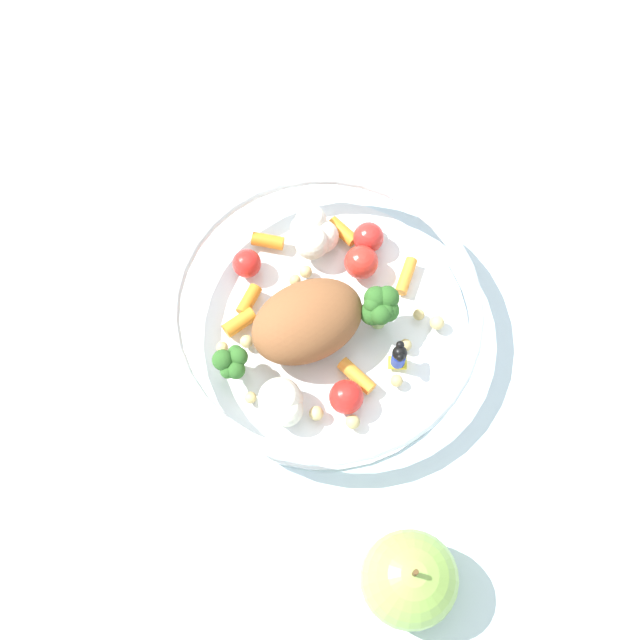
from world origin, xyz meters
TOP-DOWN VIEW (x-y plane):
  - ground_plane at (0.00, 0.00)m, footprint 2.40×2.40m
  - food_container at (-0.02, 0.01)m, footprint 0.25×0.25m
  - loose_apple at (-0.21, 0.08)m, footprint 0.07×0.07m

SIDE VIEW (x-z plane):
  - ground_plane at x=0.00m, z-range 0.00..0.00m
  - food_container at x=-0.02m, z-range 0.00..0.06m
  - loose_apple at x=-0.21m, z-range -0.01..0.08m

